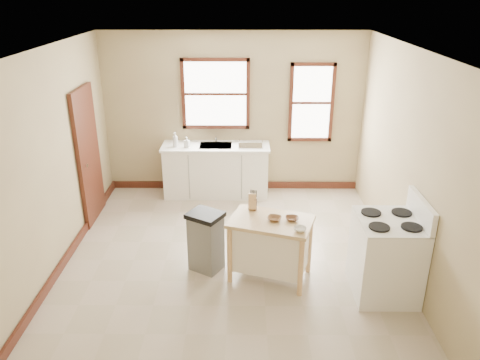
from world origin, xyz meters
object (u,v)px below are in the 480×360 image
Objects in this scene: pepper_grinder at (255,204)px; bowl_b at (292,219)px; soap_bottle_a at (175,139)px; bowl_a at (274,219)px; kitchen_island at (270,249)px; trash_bin at (206,241)px; bowl_c at (300,229)px; gas_stove at (387,247)px; soap_bottle_b at (187,142)px; dish_rack at (251,144)px; knife_block at (252,202)px.

bowl_b is at bearing -32.11° from pepper_grinder.
soap_bottle_a is 1.44× the size of bowl_a.
soap_bottle_a is at bearing 120.63° from pepper_grinder.
pepper_grinder reaches higher than bowl_a.
kitchen_island is 0.84m from trash_bin.
gas_stove reaches higher than bowl_c.
kitchen_island is at bearing -39.99° from soap_bottle_a.
bowl_c is (1.83, -2.78, -0.20)m from soap_bottle_a.
gas_stove is at bearing -25.50° from soap_bottle_a.
soap_bottle_b reaches higher than pepper_grinder.
pepper_grinder is at bearing 142.56° from kitchen_island.
trash_bin is at bearing 158.29° from bowl_c.
dish_rack is 2.56m from bowl_b.
bowl_c is at bearing -22.47° from kitchen_island.
gas_stove reaches higher than knife_block.
knife_block is 0.80m from bowl_c.
kitchen_island is at bearing 167.17° from gas_stove.
bowl_c is (1.63, -2.74, -0.17)m from soap_bottle_b.
gas_stove is (1.10, -0.31, -0.21)m from bowl_b.
trash_bin is at bearing 170.46° from bowl_b.
knife_block is at bearing -40.84° from soap_bottle_a.
bowl_c is 0.18× the size of trash_bin.
bowl_b is (0.47, -2.51, -0.13)m from dish_rack.
knife_block is 0.41m from bowl_a.
soap_bottle_b is 1.22× the size of bowl_c.
soap_bottle_a is 2.54m from knife_block.
kitchen_island is 0.80× the size of gas_stove.
soap_bottle_a reaches higher than soap_bottle_b.
kitchen_island is 0.61m from bowl_c.
bowl_a is at bearing 18.75° from trash_bin.
knife_block is at bearing -46.29° from soap_bottle_b.
dish_rack is at bearing 100.72° from bowl_b.
trash_bin is at bearing -102.66° from dish_rack.
pepper_grinder is 0.37m from bowl_a.
kitchen_island is at bearing -55.57° from pepper_grinder.
bowl_c is 0.12× the size of gas_stove.
gas_stove is at bearing -12.98° from bowl_a.
soap_bottle_b is 1.20× the size of pepper_grinder.
dish_rack is 0.51× the size of trash_bin.
pepper_grinder reaches higher than bowl_c.
dish_rack reaches higher than trash_bin.
dish_rack is 2.84m from bowl_c.
soap_bottle_b is at bearing 118.53° from bowl_a.
gas_stove reaches higher than bowl_b.
soap_bottle_a reaches higher than dish_rack.
kitchen_island reaches higher than trash_bin.
soap_bottle_a is at bearing -177.67° from dish_rack.
dish_rack is 2.80× the size of bowl_c.
dish_rack is 2.55× the size of bowl_b.
soap_bottle_b is at bearing 120.68° from bowl_c.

